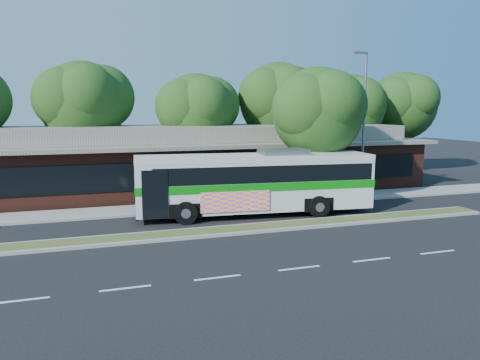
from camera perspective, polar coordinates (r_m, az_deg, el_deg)
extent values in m
plane|color=black|center=(21.37, 1.39, -6.52)|extent=(120.00, 120.00, 0.00)
cube|color=#3E4C20|center=(21.90, 0.86, -5.95)|extent=(26.00, 1.10, 0.15)
cube|color=gray|center=(27.31, -3.16, -3.09)|extent=(44.00, 2.60, 0.12)
cube|color=#4F2218|center=(33.40, -6.16, 1.68)|extent=(32.00, 10.00, 3.20)
cube|color=slate|center=(33.24, -6.21, 4.62)|extent=(33.20, 11.20, 0.24)
cube|color=slate|center=(33.21, -6.23, 5.71)|extent=(30.00, 8.00, 1.00)
cube|color=black|center=(28.53, -4.02, 0.74)|extent=(30.00, 0.06, 1.60)
cylinder|color=slate|center=(30.38, 14.84, 6.26)|extent=(0.16, 0.16, 9.00)
cube|color=slate|center=(30.34, 14.52, 14.78)|extent=(0.90, 0.18, 0.14)
cylinder|color=black|center=(35.59, -18.32, 2.52)|extent=(0.44, 0.44, 4.20)
sphere|color=#153712|center=(35.42, -18.61, 8.81)|extent=(6.00, 6.00, 6.00)
sphere|color=#153712|center=(35.91, -16.47, 9.66)|extent=(4.68, 4.68, 4.68)
cylinder|color=black|center=(35.53, -5.28, 2.57)|extent=(0.44, 0.44, 3.78)
sphere|color=#153712|center=(35.34, -5.36, 8.33)|extent=(5.60, 5.60, 5.60)
sphere|color=#153712|center=(36.05, -3.55, 9.07)|extent=(4.37, 4.37, 4.37)
cylinder|color=black|center=(38.61, 4.56, 3.52)|extent=(0.44, 0.44, 4.41)
sphere|color=#153712|center=(38.47, 4.63, 9.56)|extent=(6.20, 6.20, 6.20)
sphere|color=#153712|center=(39.47, 6.26, 10.23)|extent=(4.84, 4.84, 4.84)
cylinder|color=black|center=(40.48, 12.97, 3.17)|extent=(0.44, 0.44, 3.86)
sphere|color=#153712|center=(40.32, 13.14, 8.37)|extent=(5.80, 5.80, 5.80)
sphere|color=#153712|center=(41.39, 14.41, 8.97)|extent=(4.52, 4.52, 4.52)
cylinder|color=black|center=(44.67, 18.91, 3.57)|extent=(0.44, 0.44, 4.12)
sphere|color=#153712|center=(44.54, 19.15, 8.52)|extent=(6.00, 6.00, 6.00)
sphere|color=#153712|center=(45.73, 20.19, 9.06)|extent=(4.68, 4.68, 4.68)
cube|color=silver|center=(24.76, 1.83, -0.24)|extent=(12.62, 3.86, 2.86)
cube|color=black|center=(24.76, 2.53, 1.10)|extent=(11.64, 3.81, 0.86)
cube|color=silver|center=(24.60, 1.84, 2.77)|extent=(12.65, 3.88, 0.27)
cube|color=#057D0B|center=(24.78, 1.83, -0.43)|extent=(12.69, 3.92, 0.39)
cube|color=black|center=(23.93, -12.77, 0.08)|extent=(0.29, 2.32, 1.77)
cube|color=black|center=(26.91, 14.80, 1.64)|extent=(0.28, 2.16, 1.14)
cube|color=#E543D9|center=(23.28, -0.55, -2.65)|extent=(3.51, 0.40, 1.04)
cube|color=slate|center=(25.01, 5.30, 3.45)|extent=(2.64, 1.89, 0.31)
cylinder|color=black|center=(23.05, -6.65, -4.01)|extent=(1.17, 0.48, 1.14)
cylinder|color=black|center=(25.58, -7.27, -2.77)|extent=(1.17, 0.48, 1.14)
cylinder|color=black|center=(24.73, 9.57, -3.21)|extent=(1.17, 0.48, 1.14)
cylinder|color=black|center=(27.11, 7.49, -2.14)|extent=(1.17, 0.48, 1.14)
cylinder|color=black|center=(28.17, 9.27, 0.97)|extent=(0.44, 0.44, 3.81)
sphere|color=#153712|center=(27.93, 9.44, 8.09)|extent=(5.29, 5.29, 5.29)
sphere|color=#153712|center=(28.85, 11.21, 8.89)|extent=(4.13, 4.13, 4.13)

